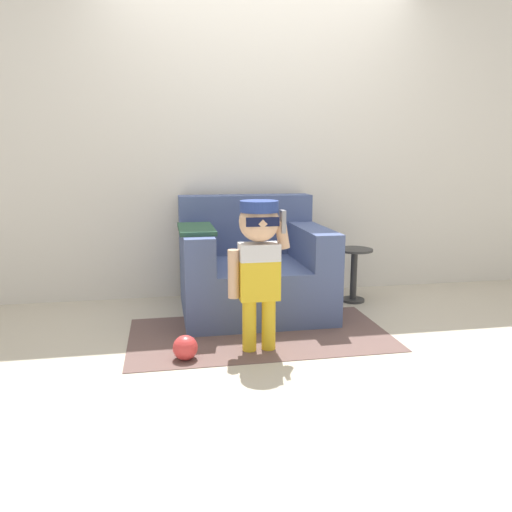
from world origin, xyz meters
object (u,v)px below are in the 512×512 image
at_px(armchair, 252,269).
at_px(person_child, 259,252).
at_px(toy_ball, 185,348).
at_px(side_table, 354,269).

xyz_separation_m(armchair, person_child, (-0.11, -0.82, 0.28)).
bearing_deg(armchair, toy_ball, -121.76).
height_order(armchair, toy_ball, armchair).
bearing_deg(armchair, side_table, 4.96).
xyz_separation_m(side_table, toy_ball, (-1.39, -0.96, -0.19)).
bearing_deg(person_child, armchair, 82.59).
bearing_deg(toy_ball, person_child, 8.63).
xyz_separation_m(person_child, toy_ball, (-0.44, -0.07, -0.53)).
xyz_separation_m(person_child, side_table, (0.95, 0.89, -0.34)).
relative_size(person_child, toy_ball, 6.24).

